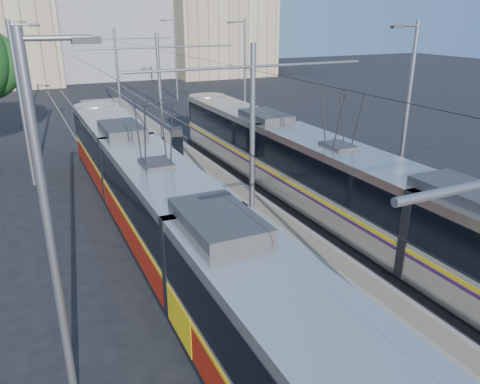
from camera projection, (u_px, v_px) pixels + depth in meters
ground at (392, 357)px, 11.94m from camera, size 160.00×160.00×0.00m
platform at (179, 168)px, 26.25m from camera, size 4.00×50.00×0.30m
tactile_strip_left at (154, 169)px, 25.61m from camera, size 0.70×50.00×0.01m
tactile_strip_right at (203, 162)px, 26.78m from camera, size 0.70×50.00×0.01m
rails at (179, 171)px, 26.30m from camera, size 8.71×70.00×0.03m
tram_left at (159, 206)px, 16.92m from camera, size 2.43×27.86×5.50m
tram_right at (336, 181)px, 19.08m from camera, size 2.43×30.36×5.50m
catenary at (194, 97)px, 22.31m from camera, size 9.20×70.00×7.00m
street_lamps at (155, 86)px, 28.21m from camera, size 15.18×38.22×8.00m
shelter at (178, 146)px, 25.76m from camera, size 0.87×1.11×2.16m
building_centre at (111, 23)px, 65.87m from camera, size 18.36×14.28×14.53m
building_right at (219, 31)px, 66.83m from camera, size 14.28×10.20×12.28m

